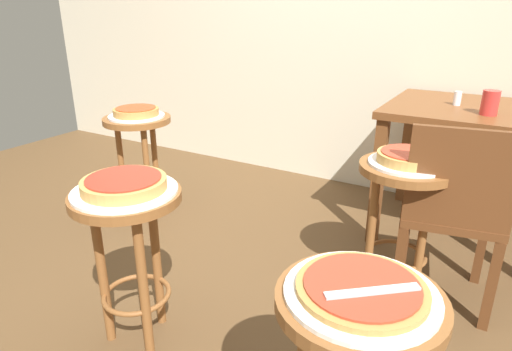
% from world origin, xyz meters
% --- Properties ---
extents(ground_plane, '(6.00, 6.00, 0.00)m').
position_xyz_m(ground_plane, '(0.00, 0.00, 0.00)').
color(ground_plane, brown).
extents(serving_plate_foreground, '(0.36, 0.36, 0.01)m').
position_xyz_m(serving_plate_foreground, '(0.83, -0.62, 0.65)').
color(serving_plate_foreground, white).
rests_on(serving_plate_foreground, stool_foreground).
extents(pizza_foreground, '(0.30, 0.30, 0.02)m').
position_xyz_m(pizza_foreground, '(0.83, -0.62, 0.67)').
color(pizza_foreground, '#B78442').
rests_on(pizza_foreground, serving_plate_foreground).
extents(stool_middle, '(0.40, 0.40, 0.65)m').
position_xyz_m(stool_middle, '(-0.09, -0.45, 0.49)').
color(stool_middle, brown).
rests_on(stool_middle, ground_plane).
extents(serving_plate_middle, '(0.38, 0.38, 0.01)m').
position_xyz_m(serving_plate_middle, '(-0.09, -0.45, 0.65)').
color(serving_plate_middle, white).
rests_on(serving_plate_middle, stool_middle).
extents(pizza_middle, '(0.30, 0.30, 0.05)m').
position_xyz_m(pizza_middle, '(-0.09, -0.45, 0.68)').
color(pizza_middle, tan).
rests_on(pizza_middle, serving_plate_middle).
extents(stool_leftside, '(0.40, 0.40, 0.65)m').
position_xyz_m(stool_leftside, '(0.72, 0.36, 0.49)').
color(stool_leftside, brown).
rests_on(stool_leftside, ground_plane).
extents(serving_plate_leftside, '(0.33, 0.33, 0.01)m').
position_xyz_m(serving_plate_leftside, '(0.72, 0.36, 0.65)').
color(serving_plate_leftside, silver).
rests_on(serving_plate_leftside, stool_leftside).
extents(pizza_leftside, '(0.26, 0.26, 0.05)m').
position_xyz_m(pizza_leftside, '(0.72, 0.36, 0.68)').
color(pizza_leftside, tan).
rests_on(pizza_leftside, serving_plate_leftside).
extents(stool_rear, '(0.40, 0.40, 0.65)m').
position_xyz_m(stool_rear, '(-0.88, 0.41, 0.49)').
color(stool_rear, brown).
rests_on(stool_rear, ground_plane).
extents(serving_plate_rear, '(0.33, 0.33, 0.01)m').
position_xyz_m(serving_plate_rear, '(-0.88, 0.41, 0.65)').
color(serving_plate_rear, silver).
rests_on(serving_plate_rear, stool_rear).
extents(pizza_rear, '(0.27, 0.27, 0.05)m').
position_xyz_m(pizza_rear, '(-0.88, 0.41, 0.68)').
color(pizza_rear, '#B78442').
rests_on(pizza_rear, serving_plate_rear).
extents(dining_table, '(0.87, 0.78, 0.76)m').
position_xyz_m(dining_table, '(0.87, 1.16, 0.64)').
color(dining_table, brown).
rests_on(dining_table, ground_plane).
extents(cup_near_edge, '(0.08, 0.08, 0.12)m').
position_xyz_m(cup_near_edge, '(0.95, 0.99, 0.82)').
color(cup_near_edge, red).
rests_on(cup_near_edge, dining_table).
extents(condiment_shaker, '(0.04, 0.04, 0.08)m').
position_xyz_m(condiment_shaker, '(0.78, 1.15, 0.80)').
color(condiment_shaker, white).
rests_on(condiment_shaker, dining_table).
extents(wooden_chair, '(0.47, 0.47, 0.85)m').
position_xyz_m(wooden_chair, '(0.91, 0.40, 0.47)').
color(wooden_chair, '#5B3319').
rests_on(wooden_chair, ground_plane).
extents(pizza_server_knife, '(0.18, 0.16, 0.01)m').
position_xyz_m(pizza_server_knife, '(0.86, -0.64, 0.68)').
color(pizza_server_knife, silver).
rests_on(pizza_server_knife, pizza_foreground).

